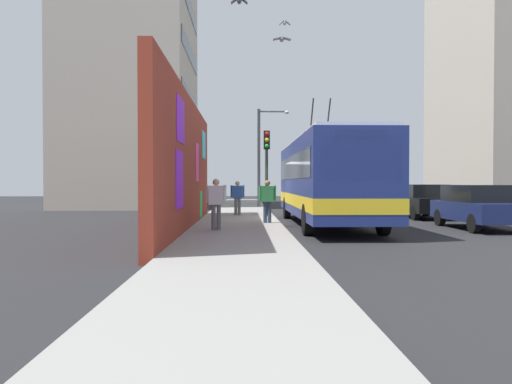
{
  "coord_description": "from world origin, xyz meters",
  "views": [
    {
      "loc": [
        -20.71,
        1.4,
        1.65
      ],
      "look_at": [
        -0.76,
        0.9,
        1.28
      ],
      "focal_mm": 34.19,
      "sensor_mm": 36.0,
      "label": 1
    }
  ],
  "objects_px": {
    "parked_car_champagne": "(385,197)",
    "pedestrian_midblock": "(237,195)",
    "city_bus": "(326,178)",
    "street_lamp": "(263,150)",
    "pedestrian_near_wall": "(216,200)",
    "parked_car_white": "(361,194)",
    "traffic_light": "(267,158)",
    "parked_car_navy": "(479,206)",
    "parked_car_black": "(421,200)",
    "pedestrian_at_curb": "(267,198)"
  },
  "relations": [
    {
      "from": "parked_car_navy",
      "to": "parked_car_white",
      "type": "bearing_deg",
      "value": 0.0
    },
    {
      "from": "pedestrian_near_wall",
      "to": "parked_car_black",
      "type": "bearing_deg",
      "value": -51.84
    },
    {
      "from": "city_bus",
      "to": "parked_car_champagne",
      "type": "height_order",
      "value": "city_bus"
    },
    {
      "from": "pedestrian_near_wall",
      "to": "traffic_light",
      "type": "relative_size",
      "value": 0.42
    },
    {
      "from": "traffic_light",
      "to": "parked_car_champagne",
      "type": "bearing_deg",
      "value": -49.14
    },
    {
      "from": "city_bus",
      "to": "parked_car_white",
      "type": "relative_size",
      "value": 2.62
    },
    {
      "from": "city_bus",
      "to": "parked_car_black",
      "type": "relative_size",
      "value": 2.45
    },
    {
      "from": "pedestrian_midblock",
      "to": "pedestrian_near_wall",
      "type": "height_order",
      "value": "pedestrian_near_wall"
    },
    {
      "from": "parked_car_white",
      "to": "traffic_light",
      "type": "distance_m",
      "value": 14.44
    },
    {
      "from": "parked_car_white",
      "to": "traffic_light",
      "type": "xyz_separation_m",
      "value": [
        -12.27,
        7.35,
        1.96
      ]
    },
    {
      "from": "parked_car_navy",
      "to": "parked_car_white",
      "type": "xyz_separation_m",
      "value": [
        17.37,
        0.0,
        -0.0
      ]
    },
    {
      "from": "parked_car_black",
      "to": "parked_car_white",
      "type": "xyz_separation_m",
      "value": [
        11.68,
        0.0,
        -0.0
      ]
    },
    {
      "from": "parked_car_white",
      "to": "pedestrian_at_curb",
      "type": "xyz_separation_m",
      "value": [
        -16.25,
        7.51,
        0.25
      ]
    },
    {
      "from": "parked_car_champagne",
      "to": "traffic_light",
      "type": "xyz_separation_m",
      "value": [
        -6.36,
        7.35,
        1.95
      ]
    },
    {
      "from": "pedestrian_midblock",
      "to": "traffic_light",
      "type": "xyz_separation_m",
      "value": [
        -0.43,
        -1.34,
        1.71
      ]
    },
    {
      "from": "city_bus",
      "to": "parked_car_champagne",
      "type": "bearing_deg",
      "value": -28.02
    },
    {
      "from": "pedestrian_at_curb",
      "to": "traffic_light",
      "type": "relative_size",
      "value": 0.41
    },
    {
      "from": "parked_car_navy",
      "to": "parked_car_black",
      "type": "relative_size",
      "value": 0.91
    },
    {
      "from": "pedestrian_midblock",
      "to": "pedestrian_near_wall",
      "type": "distance_m",
      "value": 7.16
    },
    {
      "from": "pedestrian_midblock",
      "to": "pedestrian_at_curb",
      "type": "relative_size",
      "value": 0.99
    },
    {
      "from": "pedestrian_near_wall",
      "to": "parked_car_champagne",
      "type": "bearing_deg",
      "value": -35.4
    },
    {
      "from": "parked_car_navy",
      "to": "pedestrian_at_curb",
      "type": "distance_m",
      "value": 7.6
    },
    {
      "from": "parked_car_champagne",
      "to": "traffic_light",
      "type": "bearing_deg",
      "value": 130.86
    },
    {
      "from": "parked_car_champagne",
      "to": "pedestrian_at_curb",
      "type": "xyz_separation_m",
      "value": [
        -10.34,
        7.51,
        0.25
      ]
    },
    {
      "from": "city_bus",
      "to": "parked_car_white",
      "type": "distance_m",
      "value": 16.56
    },
    {
      "from": "city_bus",
      "to": "parked_car_champagne",
      "type": "relative_size",
      "value": 2.41
    },
    {
      "from": "pedestrian_near_wall",
      "to": "parked_car_white",
      "type": "bearing_deg",
      "value": -26.07
    },
    {
      "from": "parked_car_navy",
      "to": "traffic_light",
      "type": "distance_m",
      "value": 9.16
    },
    {
      "from": "street_lamp",
      "to": "pedestrian_at_curb",
      "type": "bearing_deg",
      "value": 178.57
    },
    {
      "from": "parked_car_navy",
      "to": "pedestrian_at_curb",
      "type": "relative_size",
      "value": 2.64
    },
    {
      "from": "parked_car_navy",
      "to": "traffic_light",
      "type": "height_order",
      "value": "traffic_light"
    },
    {
      "from": "parked_car_champagne",
      "to": "pedestrian_midblock",
      "type": "xyz_separation_m",
      "value": [
        -5.93,
        8.69,
        0.24
      ]
    },
    {
      "from": "pedestrian_near_wall",
      "to": "street_lamp",
      "type": "height_order",
      "value": "street_lamp"
    },
    {
      "from": "city_bus",
      "to": "parked_car_navy",
      "type": "relative_size",
      "value": 2.69
    },
    {
      "from": "parked_car_navy",
      "to": "parked_car_champagne",
      "type": "xyz_separation_m",
      "value": [
        11.46,
        -0.0,
        0.0
      ]
    },
    {
      "from": "pedestrian_at_curb",
      "to": "traffic_light",
      "type": "bearing_deg",
      "value": -2.31
    },
    {
      "from": "city_bus",
      "to": "street_lamp",
      "type": "distance_m",
      "value": 11.87
    },
    {
      "from": "city_bus",
      "to": "parked_car_navy",
      "type": "height_order",
      "value": "city_bus"
    },
    {
      "from": "city_bus",
      "to": "parked_car_black",
      "type": "height_order",
      "value": "city_bus"
    },
    {
      "from": "parked_car_white",
      "to": "pedestrian_midblock",
      "type": "height_order",
      "value": "pedestrian_midblock"
    },
    {
      "from": "pedestrian_near_wall",
      "to": "street_lamp",
      "type": "xyz_separation_m",
      "value": [
        14.84,
        -2.08,
        2.6
      ]
    },
    {
      "from": "pedestrian_near_wall",
      "to": "pedestrian_at_curb",
      "type": "relative_size",
      "value": 1.02
    },
    {
      "from": "pedestrian_midblock",
      "to": "street_lamp",
      "type": "bearing_deg",
      "value": -10.88
    },
    {
      "from": "parked_car_black",
      "to": "traffic_light",
      "type": "bearing_deg",
      "value": 94.59
    },
    {
      "from": "traffic_light",
      "to": "street_lamp",
      "type": "relative_size",
      "value": 0.64
    },
    {
      "from": "parked_car_white",
      "to": "pedestrian_midblock",
      "type": "bearing_deg",
      "value": 143.72
    },
    {
      "from": "parked_car_champagne",
      "to": "parked_car_white",
      "type": "distance_m",
      "value": 5.91
    },
    {
      "from": "parked_car_navy",
      "to": "parked_car_black",
      "type": "distance_m",
      "value": 5.69
    },
    {
      "from": "parked_car_black",
      "to": "pedestrian_midblock",
      "type": "xyz_separation_m",
      "value": [
        -0.16,
        8.69,
        0.24
      ]
    },
    {
      "from": "city_bus",
      "to": "pedestrian_near_wall",
      "type": "distance_m",
      "value": 5.3
    }
  ]
}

